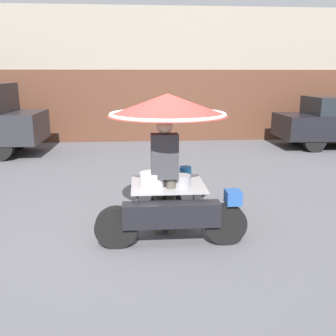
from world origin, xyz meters
TOP-DOWN VIEW (x-y plane):
  - ground_plane at (0.00, 0.00)m, footprint 36.00×36.00m
  - shopfront_building at (0.00, 8.90)m, footprint 28.00×2.06m
  - vendor_motorcycle_cart at (0.30, 0.26)m, footprint 2.04×1.69m
  - vendor_person at (0.23, 0.14)m, footprint 0.38×0.23m

SIDE VIEW (x-z plane):
  - ground_plane at x=0.00m, z-range 0.00..0.00m
  - vendor_person at x=0.23m, z-range 0.11..1.79m
  - vendor_motorcycle_cart at x=0.30m, z-range 0.51..2.50m
  - shopfront_building at x=0.00m, z-range -0.01..4.39m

